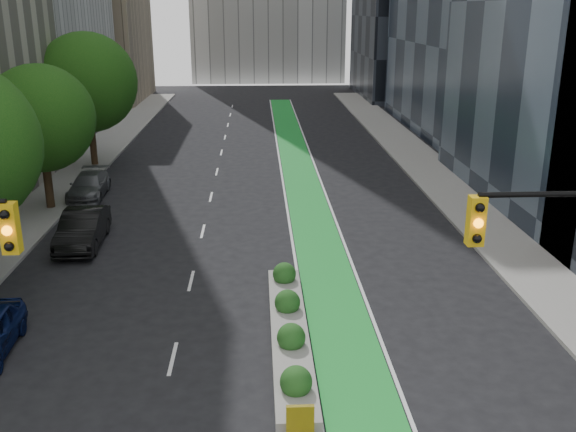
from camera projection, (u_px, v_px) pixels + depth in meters
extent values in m
cube|color=gray|center=(53.00, 193.00, 37.57)|extent=(3.60, 90.00, 0.15)
cube|color=gray|center=(450.00, 188.00, 38.66)|extent=(3.60, 90.00, 0.15)
cube|color=green|center=(299.00, 171.00, 43.02)|extent=(2.20, 70.00, 0.01)
cylinder|color=black|center=(47.00, 169.00, 34.09)|extent=(0.44, 0.44, 4.48)
sphere|color=#12480F|center=(40.00, 118.00, 33.25)|extent=(5.60, 5.60, 5.60)
cylinder|color=black|center=(92.00, 129.00, 43.49)|extent=(0.44, 0.44, 5.15)
sphere|color=#12480F|center=(87.00, 82.00, 42.52)|extent=(6.60, 6.60, 6.60)
cube|color=gold|center=(10.00, 228.00, 12.72)|extent=(0.34, 0.28, 1.05)
sphere|color=orange|center=(7.00, 231.00, 12.56)|extent=(0.20, 0.20, 0.20)
cube|color=gold|center=(476.00, 221.00, 13.15)|extent=(0.34, 0.28, 1.05)
sphere|color=orange|center=(479.00, 223.00, 13.00)|extent=(0.20, 0.20, 0.20)
cube|color=gray|center=(290.00, 335.00, 21.03)|extent=(1.20, 10.00, 0.40)
cube|color=yellow|center=(300.00, 423.00, 15.98)|extent=(0.70, 0.12, 1.00)
sphere|color=#194C19|center=(296.00, 382.00, 17.57)|extent=(0.90, 0.90, 0.90)
sphere|color=#194C19|center=(291.00, 337.00, 19.94)|extent=(0.90, 0.90, 0.90)
sphere|color=#194C19|center=(287.00, 302.00, 22.32)|extent=(0.90, 0.90, 0.90)
sphere|color=#194C19|center=(284.00, 274.00, 24.69)|extent=(0.90, 0.90, 0.90)
imported|color=black|center=(83.00, 229.00, 29.27)|extent=(1.92, 5.00, 1.62)
imported|color=#56575B|center=(89.00, 185.00, 36.89)|extent=(2.06, 4.75, 1.36)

